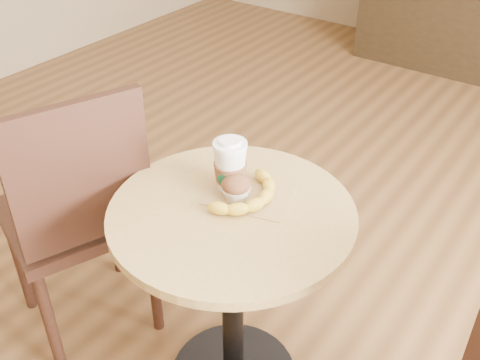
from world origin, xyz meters
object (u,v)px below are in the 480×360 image
Objects in this scene: cafe_table at (232,266)px; chair_left at (78,213)px; muffin at (236,188)px; banana at (251,195)px; coffee_cup at (230,167)px.

cafe_table is 0.73× the size of chair_left.
banana is at bearing 21.09° from muffin.
banana is (0.04, 0.02, -0.02)m from muffin.
cafe_table is 4.50× the size of coffee_cup.
chair_left reaches higher than banana.
chair_left reaches higher than cafe_table.
chair_left is at bearing -162.54° from muffin.
cafe_table is 0.25m from banana.
chair_left reaches higher than muffin.
cafe_table is 0.31m from coffee_cup.
coffee_cup reaches higher than cafe_table.
coffee_cup is at bearing 133.84° from chair_left.
coffee_cup is at bearing 128.40° from cafe_table.
coffee_cup is 0.10m from banana.
cafe_table is 0.57m from chair_left.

